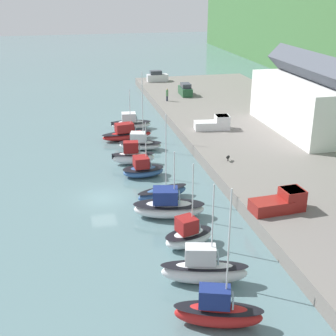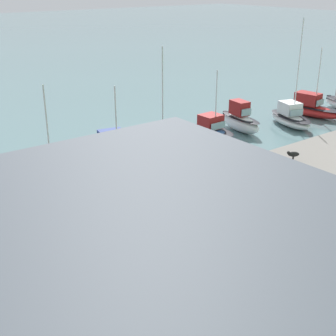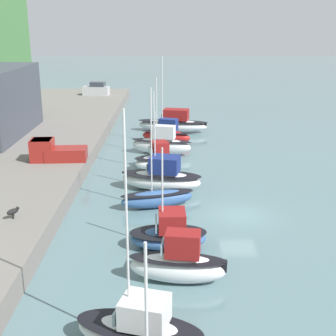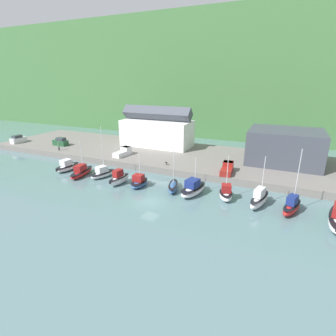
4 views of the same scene
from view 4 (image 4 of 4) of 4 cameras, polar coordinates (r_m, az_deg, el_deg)
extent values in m
plane|color=slate|center=(41.63, -4.02, -7.42)|extent=(320.00, 320.00, 0.00)
cube|color=#42703D|center=(114.37, 15.95, 18.50)|extent=(240.00, 63.65, 38.20)
cube|color=slate|center=(61.93, 6.32, 2.10)|extent=(109.18, 23.29, 1.38)
cube|color=white|center=(70.08, -2.43, 7.58)|extent=(18.27, 8.28, 6.74)
cube|color=#474C56|center=(69.25, -2.49, 11.84)|extent=(18.63, 3.75, 3.75)
cube|color=#3D424C|center=(60.46, 24.02, 4.29)|extent=(14.51, 11.77, 7.02)
cube|color=slate|center=(54.80, 23.89, 2.93)|extent=(13.79, 0.10, 4.21)
ellipsoid|color=white|center=(59.28, -20.99, 0.09)|extent=(2.68, 5.93, 1.23)
ellipsoid|color=black|center=(59.15, -21.04, 0.48)|extent=(2.78, 6.05, 0.12)
cube|color=silver|center=(58.75, -21.34, 1.14)|extent=(1.82, 2.15, 1.21)
cube|color=#8CA5B2|center=(59.51, -20.48, 1.27)|extent=(1.49, 0.22, 0.60)
cube|color=black|center=(57.60, -23.06, -0.44)|extent=(0.38, 0.31, 0.56)
ellipsoid|color=red|center=(55.14, -18.27, -1.00)|extent=(2.99, 7.09, 1.16)
ellipsoid|color=black|center=(55.01, -18.31, -0.61)|extent=(3.09, 7.24, 0.12)
cube|color=maroon|center=(54.50, -18.59, 0.04)|extent=(1.83, 2.60, 1.19)
cube|color=#8CA5B2|center=(55.62, -17.81, 0.30)|extent=(1.33, 0.30, 0.59)
cylinder|color=silver|center=(54.53, -18.34, 2.61)|extent=(0.10, 0.10, 5.79)
ellipsoid|color=silver|center=(53.21, -14.00, -1.35)|extent=(3.41, 5.74, 1.09)
ellipsoid|color=black|center=(53.09, -14.04, -0.96)|extent=(3.51, 5.86, 0.12)
cube|color=silver|center=(52.69, -14.33, -0.27)|extent=(1.99, 2.23, 1.17)
cube|color=#8CA5B2|center=(53.36, -13.38, -0.15)|extent=(1.37, 0.46, 0.59)
cylinder|color=silver|center=(51.99, -14.08, 3.93)|extent=(0.10, 0.10, 8.86)
ellipsoid|color=white|center=(49.02, -10.56, -2.57)|extent=(2.13, 5.14, 1.53)
ellipsoid|color=black|center=(48.83, -10.60, -1.99)|extent=(2.20, 5.25, 0.12)
cube|color=maroon|center=(48.36, -10.86, -1.11)|extent=(1.35, 1.88, 1.28)
cube|color=#8CA5B2|center=(49.14, -10.05, -0.98)|extent=(1.03, 0.23, 0.64)
cube|color=black|center=(47.31, -12.48, -3.10)|extent=(0.39, 0.32, 0.56)
ellipsoid|color=#33568E|center=(47.50, -6.28, -3.33)|extent=(2.49, 4.59, 1.12)
ellipsoid|color=black|center=(47.35, -6.30, -2.89)|extent=(2.58, 4.68, 0.12)
cube|color=maroon|center=(46.89, -6.46, -2.13)|extent=(1.81, 1.64, 1.18)
cube|color=#8CA5B2|center=(47.73, -5.92, -1.95)|extent=(1.58, 0.15, 0.59)
cylinder|color=silver|center=(46.71, -6.22, 0.32)|extent=(0.10, 0.10, 5.05)
ellipsoid|color=#33568E|center=(45.51, 1.11, -4.13)|extent=(2.88, 5.51, 1.27)
ellipsoid|color=black|center=(45.34, 1.11, -3.61)|extent=(2.97, 5.63, 0.12)
cylinder|color=silver|center=(44.38, 1.20, 1.24)|extent=(0.10, 0.10, 7.41)
ellipsoid|color=silver|center=(44.08, 5.51, -4.84)|extent=(3.68, 6.77, 1.50)
ellipsoid|color=black|center=(43.87, 5.54, -4.21)|extent=(3.80, 6.92, 0.12)
cube|color=navy|center=(43.28, 5.35, -3.29)|extent=(2.22, 2.57, 1.28)
cube|color=#8CA5B2|center=(44.38, 6.20, -3.02)|extent=(1.59, 0.44, 0.64)
cylinder|color=silver|center=(43.30, 5.97, -0.79)|extent=(0.10, 0.10, 4.83)
ellipsoid|color=white|center=(43.26, 12.45, -5.79)|extent=(3.00, 4.50, 1.37)
ellipsoid|color=black|center=(43.06, 12.50, -5.21)|extent=(3.10, 4.61, 0.12)
cube|color=maroon|center=(42.55, 12.59, -4.31)|extent=(1.80, 1.79, 1.24)
cube|color=#8CA5B2|center=(43.42, 12.50, -4.09)|extent=(1.29, 0.46, 0.62)
cylinder|color=silver|center=(42.21, 12.77, -1.20)|extent=(0.10, 0.10, 5.78)
ellipsoid|color=white|center=(42.41, 19.24, -6.73)|extent=(2.96, 6.33, 1.68)
ellipsoid|color=black|center=(42.18, 19.32, -6.01)|extent=(3.04, 6.46, 0.12)
cube|color=silver|center=(41.55, 19.31, -5.01)|extent=(1.61, 2.36, 1.32)
cube|color=#8CA5B2|center=(42.71, 19.85, -4.71)|extent=(1.00, 0.34, 0.66)
cylinder|color=silver|center=(41.38, 20.03, -1.65)|extent=(0.10, 0.10, 6.07)
ellipsoid|color=red|center=(42.05, 25.30, -7.90)|extent=(3.18, 5.71, 1.51)
ellipsoid|color=black|center=(41.83, 25.40, -7.25)|extent=(3.27, 5.84, 0.12)
cube|color=navy|center=(41.24, 25.44, -6.30)|extent=(1.69, 2.19, 1.28)
cube|color=#8CA5B2|center=(42.31, 25.88, -6.02)|extent=(1.00, 0.42, 0.64)
cylinder|color=silver|center=(40.68, 26.40, -1.69)|extent=(0.10, 0.10, 7.95)
cube|color=#1E4C2D|center=(76.53, -22.36, 5.10)|extent=(4.27, 1.96, 1.40)
cube|color=#333842|center=(76.07, -22.30, 5.87)|extent=(2.37, 1.62, 0.76)
cube|color=silver|center=(85.18, -29.75, 5.30)|extent=(1.84, 4.22, 1.40)
cube|color=#333842|center=(84.80, -30.04, 5.95)|extent=(1.55, 2.32, 0.76)
cube|color=maroon|center=(50.30, 12.59, -0.74)|extent=(2.23, 3.64, 1.10)
cube|color=maroon|center=(52.08, 12.94, 0.38)|extent=(2.02, 2.01, 1.90)
cube|color=#2D333D|center=(51.87, 13.00, 1.11)|extent=(1.90, 1.74, 0.50)
cube|color=silver|center=(61.46, -10.26, 2.99)|extent=(2.41, 3.73, 1.10)
cube|color=silver|center=(62.82, -9.07, 3.78)|extent=(2.12, 2.11, 1.90)
cube|color=#2D333D|center=(62.65, -9.10, 4.40)|extent=(1.98, 1.83, 0.50)
cylinder|color=#232838|center=(71.23, -22.64, 3.89)|extent=(0.32, 0.32, 0.85)
cylinder|color=#4C7A4C|center=(71.01, -22.73, 4.63)|extent=(0.40, 0.40, 1.05)
sphere|color=tan|center=(70.87, -22.80, 5.14)|extent=(0.24, 0.24, 0.24)
cylinder|color=black|center=(54.65, -0.40, 0.85)|extent=(0.12, 0.12, 0.28)
ellipsoid|color=black|center=(54.56, -0.40, 1.17)|extent=(0.81, 0.73, 0.36)
sphere|color=black|center=(54.22, -0.23, 1.18)|extent=(0.22, 0.22, 0.22)
camera|label=1|loc=(38.82, 65.92, 10.61)|focal=50.00mm
camera|label=2|loc=(66.63, 27.79, 12.29)|focal=50.00mm
camera|label=3|loc=(61.25, -28.21, 11.53)|focal=50.00mm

